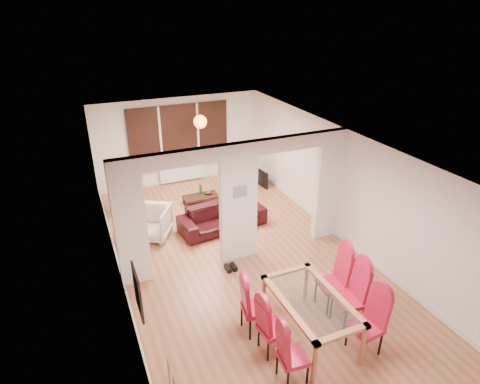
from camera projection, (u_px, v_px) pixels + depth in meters
floor at (238, 256)px, 8.82m from camera, size 5.00×9.00×0.01m
room_walls at (238, 203)px, 8.26m from camera, size 5.00×9.00×2.60m
divider_wall at (238, 203)px, 8.26m from camera, size 5.00×0.18×2.60m
bay_window_blinds at (179, 135)px, 11.86m from camera, size 3.00×0.08×1.80m
radiator at (182, 173)px, 12.34m from camera, size 1.40×0.08×0.50m
pendant_light at (200, 122)px, 10.75m from camera, size 0.36×0.36×0.36m
wall_poster at (138, 292)px, 5.26m from camera, size 0.04×0.52×0.67m
pillar_photo at (240, 192)px, 8.05m from camera, size 0.30×0.03×0.25m
dining_table at (310, 318)px, 6.52m from camera, size 0.96×1.70×0.80m
dining_chair_la at (293, 353)px, 5.73m from camera, size 0.45×0.45×1.01m
dining_chair_lb at (273, 325)px, 6.22m from camera, size 0.45×0.45×1.02m
dining_chair_lc at (255, 305)px, 6.60m from camera, size 0.49×0.49×1.06m
dining_chair_ra at (366, 323)px, 6.19m from camera, size 0.49×0.49×1.10m
dining_chair_rb at (349, 296)px, 6.72m from camera, size 0.52×0.52×1.15m
dining_chair_rc at (333, 280)px, 7.11m from camera, size 0.52×0.52×1.17m
sofa at (222, 217)px, 9.79m from camera, size 2.20×1.07×0.62m
armchair at (151, 223)px, 9.37m from camera, size 1.14×1.15×0.77m
person at (128, 186)px, 10.25m from camera, size 0.66×0.53×1.57m
television at (257, 177)px, 12.12m from camera, size 0.90×0.23×0.51m
coffee_table at (201, 199)px, 11.09m from camera, size 1.00×0.56×0.22m
bottle at (201, 189)px, 11.08m from camera, size 0.08×0.08×0.30m
bowl at (208, 193)px, 11.14m from camera, size 0.22×0.22×0.06m
shoes at (231, 268)px, 8.34m from camera, size 0.22×0.24×0.09m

